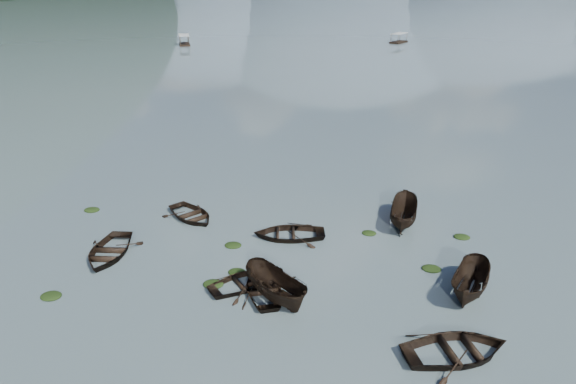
% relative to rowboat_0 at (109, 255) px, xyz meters
% --- Properties ---
extents(ground_plane, '(2400.00, 2400.00, 0.00)m').
position_rel_rowboat_0_xyz_m(ground_plane, '(9.68, -5.45, 0.00)').
color(ground_plane, '#4E5F62').
extents(rowboat_0, '(3.76, 4.92, 0.95)m').
position_rel_rowboat_0_xyz_m(rowboat_0, '(0.00, 0.00, 0.00)').
color(rowboat_0, black).
rests_on(rowboat_0, ground).
extents(rowboat_1, '(4.75, 4.66, 0.81)m').
position_rel_rowboat_0_xyz_m(rowboat_1, '(8.71, -1.79, 0.00)').
color(rowboat_1, black).
rests_on(rowboat_1, ground).
extents(rowboat_2, '(4.56, 4.46, 1.79)m').
position_rel_rowboat_0_xyz_m(rowboat_2, '(10.66, -2.70, 0.00)').
color(rowboat_2, black).
rests_on(rowboat_2, ground).
extents(rowboat_3, '(4.04, 4.68, 0.81)m').
position_rel_rowboat_0_xyz_m(rowboat_3, '(9.89, -2.17, 0.00)').
color(rowboat_3, black).
rests_on(rowboat_3, ground).
extents(rowboat_4, '(5.75, 4.95, 1.00)m').
position_rel_rowboat_0_xyz_m(rowboat_4, '(19.22, -5.54, 0.00)').
color(rowboat_4, black).
rests_on(rowboat_4, ground).
extents(rowboat_5, '(3.10, 4.80, 1.74)m').
position_rel_rowboat_0_xyz_m(rowboat_5, '(20.50, -0.59, 0.00)').
color(rowboat_5, black).
rests_on(rowboat_5, ground).
extents(rowboat_6, '(5.24, 5.07, 0.88)m').
position_rel_rowboat_0_xyz_m(rowboat_6, '(3.13, 5.61, 0.00)').
color(rowboat_6, black).
rests_on(rowboat_6, ground).
extents(rowboat_7, '(5.03, 4.02, 0.93)m').
position_rel_rowboat_0_xyz_m(rowboat_7, '(10.18, 4.03, 0.00)').
color(rowboat_7, black).
rests_on(rowboat_7, ground).
extents(rowboat_8, '(2.24, 4.79, 1.79)m').
position_rel_rowboat_0_xyz_m(rowboat_8, '(17.32, 7.17, 0.00)').
color(rowboat_8, black).
rests_on(rowboat_8, ground).
extents(weed_clump_0, '(1.11, 0.91, 0.24)m').
position_rel_rowboat_0_xyz_m(weed_clump_0, '(-0.89, -4.49, 0.00)').
color(weed_clump_0, black).
rests_on(weed_clump_0, ground).
extents(weed_clump_1, '(1.13, 0.90, 0.25)m').
position_rel_rowboat_0_xyz_m(weed_clump_1, '(7.07, -2.02, 0.00)').
color(weed_clump_1, black).
rests_on(weed_clump_1, ground).
extents(weed_clump_2, '(1.03, 0.83, 0.22)m').
position_rel_rowboat_0_xyz_m(weed_clump_2, '(8.01, -0.63, 0.00)').
color(weed_clump_2, black).
rests_on(weed_clump_2, ground).
extents(weed_clump_3, '(0.93, 0.79, 0.21)m').
position_rel_rowboat_0_xyz_m(weed_clump_3, '(15.18, 5.32, 0.00)').
color(weed_clump_3, black).
rests_on(weed_clump_3, ground).
extents(weed_clump_4, '(1.10, 0.87, 0.23)m').
position_rel_rowboat_0_xyz_m(weed_clump_4, '(18.76, 1.56, 0.00)').
color(weed_clump_4, black).
rests_on(weed_clump_4, ground).
extents(weed_clump_5, '(1.11, 0.89, 0.23)m').
position_rel_rowboat_0_xyz_m(weed_clump_5, '(-4.18, 5.54, 0.00)').
color(weed_clump_5, black).
rests_on(weed_clump_5, ground).
extents(weed_clump_6, '(1.04, 0.87, 0.22)m').
position_rel_rowboat_0_xyz_m(weed_clump_6, '(6.98, 2.30, 0.00)').
color(weed_clump_6, black).
rests_on(weed_clump_6, ground).
extents(weed_clump_7, '(1.03, 0.82, 0.22)m').
position_rel_rowboat_0_xyz_m(weed_clump_7, '(20.99, 5.77, 0.00)').
color(weed_clump_7, black).
rests_on(weed_clump_7, ground).
extents(pontoon_left, '(4.31, 6.09, 2.16)m').
position_rel_rowboat_0_xyz_m(pontoon_left, '(-28.84, 91.31, 0.00)').
color(pontoon_left, black).
rests_on(pontoon_left, ground).
extents(pontoon_centre, '(4.47, 5.84, 2.07)m').
position_rel_rowboat_0_xyz_m(pontoon_centre, '(19.71, 103.69, 0.00)').
color(pontoon_centre, black).
rests_on(pontoon_centre, ground).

